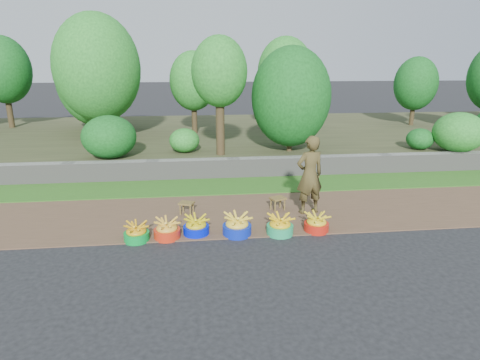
{
  "coord_description": "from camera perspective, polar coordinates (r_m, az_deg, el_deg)",
  "views": [
    {
      "loc": [
        -1.04,
        -6.75,
        3.15
      ],
      "look_at": [
        -0.13,
        1.3,
        0.75
      ],
      "focal_mm": 30.0,
      "sensor_mm": 36.0,
      "label": 1
    }
  ],
  "objects": [
    {
      "name": "basin_a",
      "position": [
        7.6,
        -14.51,
        -7.29
      ],
      "size": [
        0.46,
        0.46,
        0.34
      ],
      "color": "#02862C",
      "rests_on": "ground"
    },
    {
      "name": "ground_plane",
      "position": [
        7.53,
        2.1,
        -8.27
      ],
      "size": [
        120.0,
        120.0,
        0.0
      ],
      "primitive_type": "plane",
      "color": "black",
      "rests_on": "ground"
    },
    {
      "name": "stool_right",
      "position": [
        8.8,
        5.4,
        -2.85
      ],
      "size": [
        0.39,
        0.35,
        0.28
      ],
      "rotation": [
        0.0,
        0.0,
        0.39
      ],
      "color": "brown",
      "rests_on": "dirt_shoulder"
    },
    {
      "name": "retaining_wall",
      "position": [
        11.28,
        -0.95,
        1.72
      ],
      "size": [
        80.0,
        0.35,
        0.55
      ],
      "primitive_type": "cube",
      "color": "slate",
      "rests_on": "ground"
    },
    {
      "name": "grass_verge",
      "position": [
        10.53,
        -0.5,
        -0.79
      ],
      "size": [
        80.0,
        1.5,
        0.04
      ],
      "primitive_type": "cube",
      "color": "#2D621C",
      "rests_on": "ground"
    },
    {
      "name": "vegetation",
      "position": [
        14.52,
        -3.19,
        13.86
      ],
      "size": [
        35.3,
        8.3,
        4.3
      ],
      "color": "#332917",
      "rests_on": "earth_bank"
    },
    {
      "name": "vendor_woman",
      "position": [
        8.55,
        9.88,
        0.71
      ],
      "size": [
        0.69,
        0.53,
        1.68
      ],
      "primitive_type": "imported",
      "rotation": [
        0.0,
        0.0,
        3.37
      ],
      "color": "black",
      "rests_on": "dirt_shoulder"
    },
    {
      "name": "basin_d",
      "position": [
        7.6,
        -0.43,
        -6.52
      ],
      "size": [
        0.54,
        0.54,
        0.4
      ],
      "color": "#0A20A4",
      "rests_on": "ground"
    },
    {
      "name": "earth_bank",
      "position": [
        16.05,
        -2.64,
        6.08
      ],
      "size": [
        80.0,
        10.0,
        0.5
      ],
      "primitive_type": "cube",
      "color": "#3A3D23",
      "rests_on": "ground"
    },
    {
      "name": "basin_c",
      "position": [
        7.65,
        -6.27,
        -6.59
      ],
      "size": [
        0.49,
        0.49,
        0.36
      ],
      "color": "#0010D3",
      "rests_on": "ground"
    },
    {
      "name": "dirt_shoulder",
      "position": [
        8.66,
        0.88,
        -4.77
      ],
      "size": [
        80.0,
        2.5,
        0.02
      ],
      "primitive_type": "cube",
      "color": "brown",
      "rests_on": "ground"
    },
    {
      "name": "basin_e",
      "position": [
        7.66,
        5.7,
        -6.5
      ],
      "size": [
        0.51,
        0.51,
        0.38
      ],
      "color": "#1D9159",
      "rests_on": "ground"
    },
    {
      "name": "stool_left",
      "position": [
        8.6,
        -7.61,
        -3.51
      ],
      "size": [
        0.37,
        0.33,
        0.27
      ],
      "rotation": [
        0.0,
        0.0,
        -0.39
      ],
      "color": "brown",
      "rests_on": "dirt_shoulder"
    },
    {
      "name": "basin_b",
      "position": [
        7.59,
        -10.34,
        -6.97
      ],
      "size": [
        0.49,
        0.49,
        0.37
      ],
      "color": "#B72710",
      "rests_on": "ground"
    },
    {
      "name": "basin_f",
      "position": [
        7.89,
        10.82,
        -6.09
      ],
      "size": [
        0.48,
        0.48,
        0.36
      ],
      "color": "#AF1A0E",
      "rests_on": "ground"
    }
  ]
}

